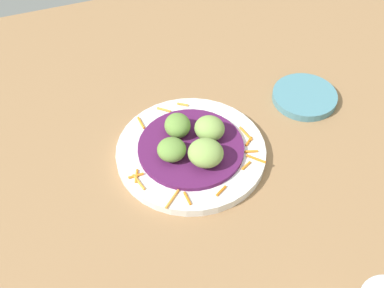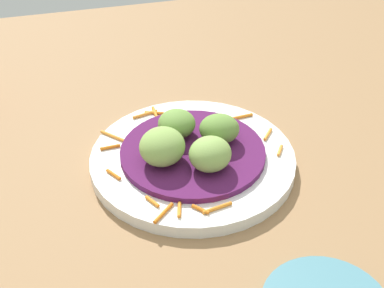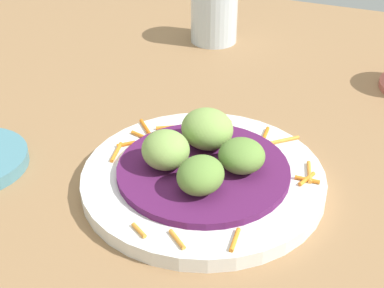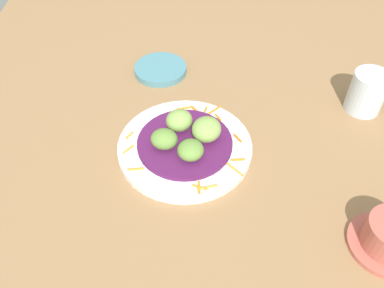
{
  "view_description": "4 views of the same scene",
  "coord_description": "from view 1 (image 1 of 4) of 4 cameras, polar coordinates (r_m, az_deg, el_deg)",
  "views": [
    {
      "loc": [
        -23.13,
        -50.05,
        67.37
      ],
      "look_at": [
        -4.52,
        2.45,
        6.38
      ],
      "focal_mm": 49.19,
      "sensor_mm": 36.0,
      "label": 1
    },
    {
      "loc": [
        46.79,
        -9.8,
        44.18
      ],
      "look_at": [
        -4.01,
        3.74,
        5.33
      ],
      "focal_mm": 52.19,
      "sensor_mm": 36.0,
      "label": 2
    },
    {
      "loc": [
        -20.58,
        48.13,
        37.5
      ],
      "look_at": [
        -2.65,
        3.02,
        6.15
      ],
      "focal_mm": 54.2,
      "sensor_mm": 36.0,
      "label": 3
    },
    {
      "loc": [
        -54.29,
        2.37,
        56.51
      ],
      "look_at": [
        -5.26,
        2.57,
        4.74
      ],
      "focal_mm": 37.52,
      "sensor_mm": 36.0,
      "label": 4
    }
  ],
  "objects": [
    {
      "name": "side_plate_small",
      "position": [
        0.98,
        12.11,
        5.03
      ],
      "size": [
        11.68,
        11.68,
        1.4
      ],
      "primitive_type": "cylinder",
      "color": "teal",
      "rests_on": "table_surface"
    },
    {
      "name": "guac_scoop_right",
      "position": [
        0.83,
        -2.22,
        -0.61
      ],
      "size": [
        5.79,
        5.77,
        3.21
      ],
      "primitive_type": "ellipsoid",
      "rotation": [
        0.0,
        0.0,
        4.4
      ],
      "color": "olive",
      "rests_on": "cabbage_bed"
    },
    {
      "name": "carrot_garnish",
      "position": [
        0.84,
        0.14,
        -1.53
      ],
      "size": [
        21.63,
        21.66,
        0.4
      ],
      "color": "orange",
      "rests_on": "main_plate"
    },
    {
      "name": "table_surface",
      "position": [
        0.86,
        3.38,
        -2.8
      ],
      "size": [
        110.0,
        110.0,
        2.0
      ],
      "primitive_type": "cube",
      "color": "#936D47",
      "rests_on": "ground"
    },
    {
      "name": "guac_scoop_center",
      "position": [
        0.86,
        -1.58,
        2.03
      ],
      "size": [
        5.3,
        5.69,
        3.41
      ],
      "primitive_type": "ellipsoid",
      "rotation": [
        0.0,
        0.0,
        4.48
      ],
      "color": "olive",
      "rests_on": "cabbage_bed"
    },
    {
      "name": "guac_scoop_back",
      "position": [
        0.82,
        1.42,
        -0.84
      ],
      "size": [
        7.39,
        7.24,
        4.07
      ],
      "primitive_type": "ellipsoid",
      "rotation": [
        0.0,
        0.0,
        1.09
      ],
      "color": "#84A851",
      "rests_on": "cabbage_bed"
    },
    {
      "name": "main_plate",
      "position": [
        0.86,
        -0.11,
        -0.9
      ],
      "size": [
        24.54,
        24.54,
        1.54
      ],
      "primitive_type": "cylinder",
      "color": "white",
      "rests_on": "table_surface"
    },
    {
      "name": "guac_scoop_left",
      "position": [
        0.85,
        1.92,
        1.71
      ],
      "size": [
        6.85,
        6.88,
        3.7
      ],
      "primitive_type": "ellipsoid",
      "rotation": [
        0.0,
        0.0,
        3.85
      ],
      "color": "#84A851",
      "rests_on": "cabbage_bed"
    },
    {
      "name": "cabbage_bed",
      "position": [
        0.85,
        -0.12,
        -0.39
      ],
      "size": [
        17.33,
        17.33,
        0.75
      ],
      "primitive_type": "cylinder",
      "color": "#51194C",
      "rests_on": "main_plate"
    }
  ]
}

